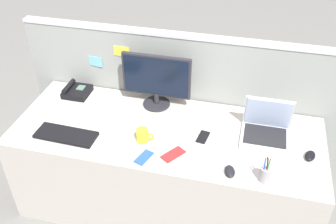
% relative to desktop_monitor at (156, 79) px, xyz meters
% --- Properties ---
extents(ground_plane, '(10.00, 10.00, 0.00)m').
position_rel_desktop_monitor_xyz_m(ground_plane, '(0.14, -0.29, -0.93)').
color(ground_plane, slate).
extents(desk, '(2.10, 0.80, 0.72)m').
position_rel_desktop_monitor_xyz_m(desk, '(0.14, -0.29, -0.57)').
color(desk, '#ADA89E').
rests_on(desk, ground_plane).
extents(cubicle_divider, '(2.41, 0.08, 1.23)m').
position_rel_desktop_monitor_xyz_m(cubicle_divider, '(0.14, 0.16, -0.32)').
color(cubicle_divider, gray).
rests_on(cubicle_divider, ground_plane).
extents(desktop_monitor, '(0.50, 0.20, 0.40)m').
position_rel_desktop_monitor_xyz_m(desktop_monitor, '(0.00, 0.00, 0.00)').
color(desktop_monitor, '#232328').
rests_on(desktop_monitor, desk).
extents(laptop, '(0.31, 0.29, 0.26)m').
position_rel_desktop_monitor_xyz_m(laptop, '(0.79, -0.17, -0.15)').
color(laptop, '#B2B5BC').
rests_on(laptop, desk).
extents(desk_phone, '(0.19, 0.19, 0.08)m').
position_rel_desktop_monitor_xyz_m(desk_phone, '(-0.63, -0.02, -0.19)').
color(desk_phone, black).
rests_on(desk_phone, desk).
extents(keyboard_main, '(0.41, 0.17, 0.02)m').
position_rel_desktop_monitor_xyz_m(keyboard_main, '(-0.49, -0.51, -0.21)').
color(keyboard_main, black).
rests_on(keyboard_main, desk).
extents(computer_mouse_right_hand, '(0.08, 0.11, 0.03)m').
position_rel_desktop_monitor_xyz_m(computer_mouse_right_hand, '(0.61, -0.59, -0.20)').
color(computer_mouse_right_hand, black).
rests_on(computer_mouse_right_hand, desk).
extents(computer_mouse_left_hand, '(0.09, 0.11, 0.03)m').
position_rel_desktop_monitor_xyz_m(computer_mouse_left_hand, '(1.07, -0.33, -0.20)').
color(computer_mouse_left_hand, black).
rests_on(computer_mouse_left_hand, desk).
extents(pen_cup, '(0.06, 0.06, 0.19)m').
position_rel_desktop_monitor_xyz_m(pen_cup, '(0.81, -0.60, -0.16)').
color(pen_cup, '#99999E').
rests_on(pen_cup, desk).
extents(cell_phone_blue_case, '(0.10, 0.15, 0.01)m').
position_rel_desktop_monitor_xyz_m(cell_phone_blue_case, '(0.08, -0.58, -0.21)').
color(cell_phone_blue_case, blue).
rests_on(cell_phone_blue_case, desk).
extents(cell_phone_red_case, '(0.15, 0.17, 0.01)m').
position_rel_desktop_monitor_xyz_m(cell_phone_red_case, '(0.24, -0.51, -0.21)').
color(cell_phone_red_case, '#B22323').
rests_on(cell_phone_red_case, desk).
extents(cell_phone_black_slab, '(0.08, 0.13, 0.01)m').
position_rel_desktop_monitor_xyz_m(cell_phone_black_slab, '(0.40, -0.30, -0.21)').
color(cell_phone_black_slab, black).
rests_on(cell_phone_black_slab, desk).
extents(coffee_mug, '(0.12, 0.08, 0.09)m').
position_rel_desktop_monitor_xyz_m(coffee_mug, '(0.02, -0.42, -0.17)').
color(coffee_mug, yellow).
rests_on(coffee_mug, desk).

